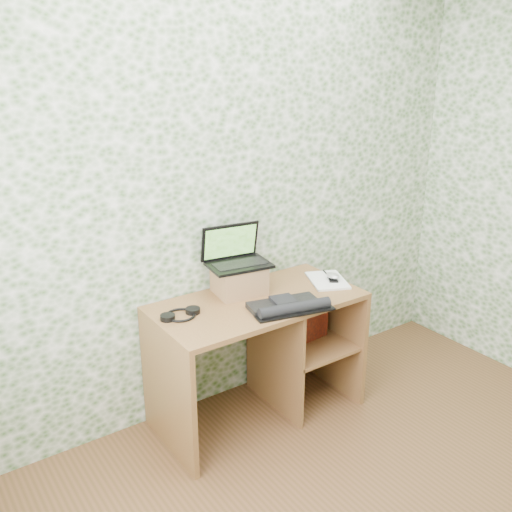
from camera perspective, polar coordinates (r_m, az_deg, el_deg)
wall_back at (r=3.30m, az=-2.92°, el=6.19°), size 3.50×0.00×3.50m
desk at (r=3.41m, az=0.97°, el=-8.06°), size 1.20×0.60×0.75m
riser at (r=3.29m, az=-1.69°, el=-2.37°), size 0.30×0.27×0.16m
laptop at (r=3.27m, az=-2.08°, el=0.06°), size 0.38×0.29×0.23m
keyboard at (r=3.11m, az=3.25°, el=-5.01°), size 0.45×0.31×0.06m
headphones at (r=3.06m, az=-7.56°, el=-5.82°), size 0.23×0.16×0.03m
notepad at (r=3.51m, az=7.15°, el=-2.43°), size 0.30×0.35×0.01m
mouse at (r=3.49m, az=7.69°, el=-2.13°), size 0.11×0.12×0.03m
pen at (r=3.57m, az=7.12°, el=-1.81°), size 0.05×0.13×0.01m
red_box at (r=3.52m, az=5.16°, el=-5.89°), size 0.28×0.11×0.33m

